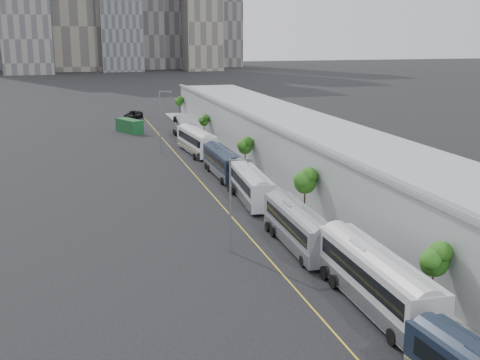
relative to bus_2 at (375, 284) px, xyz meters
name	(u,v)px	position (x,y,z in m)	size (l,w,h in m)	color
sidewalk	(336,215)	(6.39, 20.36, -1.66)	(10.00, 170.00, 0.12)	gray
lane_line	(238,224)	(-4.11, 20.36, -1.71)	(0.12, 160.00, 0.02)	gold
depot	(373,180)	(10.38, 20.36, 1.80)	(12.45, 160.40, 7.20)	gray
bus_2	(375,284)	(0.00, 0.00, 0.00)	(3.08, 13.94, 4.06)	#BEBDC0
bus_3	(298,230)	(-0.78, 12.59, -0.18)	(2.82, 12.49, 3.64)	slate
bus_4	(251,188)	(-0.59, 27.89, -0.19)	(3.34, 12.52, 3.62)	#B7B8C2
bus_5	(223,165)	(-0.64, 40.60, -0.19)	(2.78, 12.41, 3.62)	#172234
bus_6	(196,143)	(-0.99, 56.32, -0.08)	(3.75, 13.42, 3.87)	silver
bus_7	(185,130)	(-0.12, 70.67, -0.13)	(3.89, 13.05, 3.76)	gray
tree_1	(434,259)	(3.23, -1.83, 2.15)	(1.93, 1.93, 4.87)	black
tree_2	(305,179)	(3.04, 20.77, 2.23)	(2.29, 2.29, 5.11)	black
tree_3	(245,145)	(3.23, 43.57, 1.65)	(1.91, 1.91, 4.35)	black
tree_4	(204,121)	(3.40, 71.15, 1.25)	(1.57, 1.57, 3.79)	black
tree_5	(179,102)	(3.36, 96.98, 1.96)	(1.66, 1.66, 4.55)	black
street_lamp_near	(233,198)	(-6.56, 12.97, 3.02)	(2.04, 0.22, 8.12)	#59595E
street_lamp_far	(161,118)	(-6.19, 57.44, 3.87)	(2.04, 0.22, 9.76)	#59595E
shipping_container	(130,126)	(-9.13, 79.79, -0.46)	(2.34, 6.46, 2.52)	#144220
suv	(133,115)	(-6.66, 98.46, -0.84)	(2.91, 6.32, 1.76)	black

